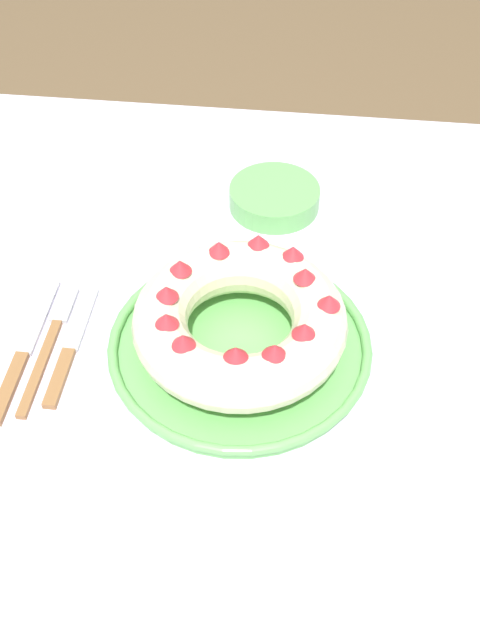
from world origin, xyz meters
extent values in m
plane|color=brown|center=(0.00, 0.00, 0.00)|extent=(8.00, 8.00, 0.00)
cube|color=silver|center=(0.00, 0.00, 0.72)|extent=(1.49, 1.09, 0.03)
cylinder|color=#6BB760|center=(0.02, 0.00, 0.74)|extent=(0.30, 0.30, 0.01)
torus|color=#6BB760|center=(0.02, 0.00, 0.75)|extent=(0.32, 0.32, 0.01)
torus|color=beige|center=(0.02, 0.00, 0.79)|extent=(0.25, 0.25, 0.06)
cone|color=red|center=(0.04, 0.10, 0.83)|extent=(0.03, 0.03, 0.02)
cone|color=red|center=(-0.01, 0.08, 0.83)|extent=(0.03, 0.03, 0.02)
cone|color=red|center=(-0.05, 0.04, 0.83)|extent=(0.04, 0.04, 0.02)
cone|color=red|center=(-0.06, 0.00, 0.83)|extent=(0.04, 0.04, 0.02)
cone|color=red|center=(-0.05, -0.04, 0.83)|extent=(0.04, 0.04, 0.02)
cone|color=red|center=(-0.03, -0.07, 0.83)|extent=(0.03, 0.03, 0.02)
cone|color=red|center=(0.03, -0.08, 0.83)|extent=(0.03, 0.03, 0.02)
cone|color=red|center=(0.07, -0.07, 0.83)|extent=(0.04, 0.04, 0.02)
cone|color=red|center=(0.10, -0.04, 0.83)|extent=(0.04, 0.04, 0.02)
cone|color=red|center=(0.12, 0.01, 0.83)|extent=(0.04, 0.04, 0.02)
cone|color=red|center=(0.10, 0.05, 0.83)|extent=(0.03, 0.03, 0.02)
cone|color=red|center=(0.08, 0.08, 0.83)|extent=(0.03, 0.03, 0.02)
cube|color=#936038|center=(-0.21, -0.05, 0.74)|extent=(0.01, 0.15, 0.01)
cube|color=silver|center=(-0.21, 0.05, 0.74)|extent=(0.02, 0.06, 0.01)
cube|color=#936038|center=(-0.23, -0.09, 0.74)|extent=(0.02, 0.10, 0.01)
cube|color=silver|center=(-0.23, 0.03, 0.74)|extent=(0.02, 0.13, 0.00)
cube|color=#936038|center=(-0.18, -0.07, 0.74)|extent=(0.02, 0.09, 0.01)
cube|color=silver|center=(-0.18, 0.03, 0.74)|extent=(0.02, 0.11, 0.00)
cylinder|color=#6BB760|center=(0.04, 0.29, 0.75)|extent=(0.13, 0.13, 0.03)
camera|label=1|loc=(0.09, -0.59, 1.42)|focal=42.00mm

